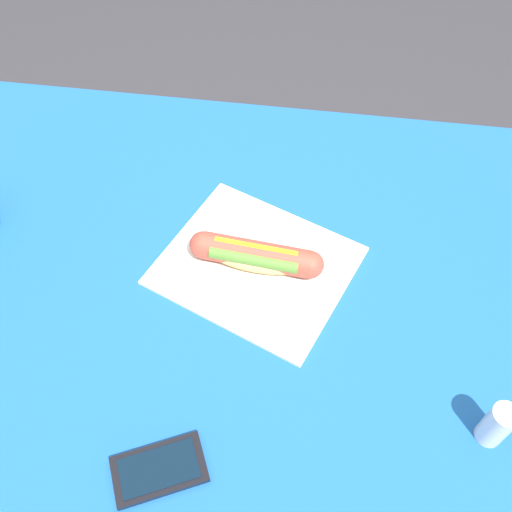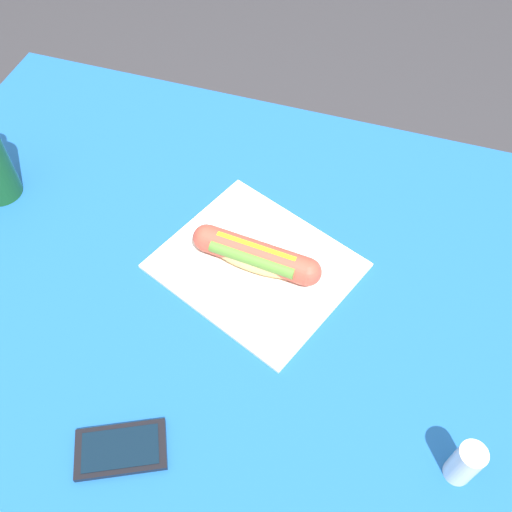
# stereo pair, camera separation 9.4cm
# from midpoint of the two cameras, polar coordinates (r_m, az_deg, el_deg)

# --- Properties ---
(ground_plane) EXTENTS (6.00, 6.00, 0.00)m
(ground_plane) POSITION_cam_midpoint_polar(r_m,az_deg,el_deg) (1.62, -4.39, -17.06)
(ground_plane) COLOR #2D2D33
(ground_plane) RESTS_ON ground
(dining_table) EXTENTS (1.19, 0.88, 0.73)m
(dining_table) POSITION_cam_midpoint_polar(r_m,az_deg,el_deg) (1.06, -6.43, -6.38)
(dining_table) COLOR brown
(dining_table) RESTS_ON ground
(paper_wrapper) EXTENTS (0.37, 0.34, 0.01)m
(paper_wrapper) POSITION_cam_midpoint_polar(r_m,az_deg,el_deg) (0.96, -2.79, -1.14)
(paper_wrapper) COLOR silver
(paper_wrapper) RESTS_ON dining_table
(hot_dog) EXTENTS (0.22, 0.07, 0.05)m
(hot_dog) POSITION_cam_midpoint_polar(r_m,az_deg,el_deg) (0.94, -2.88, -0.16)
(hot_dog) COLOR #DBB26B
(hot_dog) RESTS_ON paper_wrapper
(cell_phone) EXTENTS (0.14, 0.11, 0.01)m
(cell_phone) POSITION_cam_midpoint_polar(r_m,az_deg,el_deg) (0.84, -12.80, -19.86)
(cell_phone) COLOR black
(cell_phone) RESTS_ON dining_table
(salt_shaker) EXTENTS (0.04, 0.04, 0.08)m
(salt_shaker) POSITION_cam_midpoint_polar(r_m,az_deg,el_deg) (0.84, 19.39, -15.50)
(salt_shaker) COLOR silver
(salt_shaker) RESTS_ON dining_table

